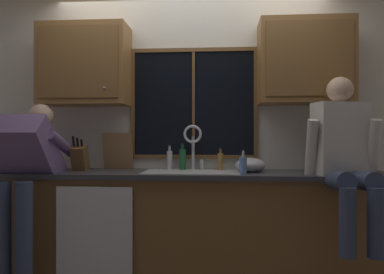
# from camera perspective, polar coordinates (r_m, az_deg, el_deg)

# --- Properties ---
(back_wall) EXTENTS (5.70, 0.12, 2.55)m
(back_wall) POSITION_cam_1_polar(r_m,az_deg,el_deg) (3.48, -0.29, 1.00)
(back_wall) COLOR silver
(back_wall) RESTS_ON floor
(window_glass) EXTENTS (1.10, 0.02, 0.95)m
(window_glass) POSITION_cam_1_polar(r_m,az_deg,el_deg) (3.42, 0.26, 5.21)
(window_glass) COLOR black
(window_frame_top) EXTENTS (1.17, 0.02, 0.04)m
(window_frame_top) POSITION_cam_1_polar(r_m,az_deg,el_deg) (3.49, 0.24, 13.30)
(window_frame_top) COLOR brown
(window_frame_bottom) EXTENTS (1.17, 0.02, 0.04)m
(window_frame_bottom) POSITION_cam_1_polar(r_m,az_deg,el_deg) (3.40, 0.24, -3.07)
(window_frame_bottom) COLOR brown
(window_frame_left) EXTENTS (0.03, 0.02, 0.95)m
(window_frame_left) POSITION_cam_1_polar(r_m,az_deg,el_deg) (3.49, -9.12, 5.10)
(window_frame_left) COLOR brown
(window_frame_right) EXTENTS (0.03, 0.02, 0.95)m
(window_frame_right) POSITION_cam_1_polar(r_m,az_deg,el_deg) (3.42, 9.82, 5.21)
(window_frame_right) COLOR brown
(window_mullion_center) EXTENTS (0.02, 0.02, 0.95)m
(window_mullion_center) POSITION_cam_1_polar(r_m,az_deg,el_deg) (3.41, 0.24, 5.23)
(window_mullion_center) COLOR brown
(lower_cabinet_run) EXTENTS (3.30, 0.58, 0.88)m
(lower_cabinet_run) POSITION_cam_1_polar(r_m,az_deg,el_deg) (3.22, -0.79, -13.91)
(lower_cabinet_run) COLOR brown
(lower_cabinet_run) RESTS_ON floor
(countertop) EXTENTS (3.36, 0.62, 0.04)m
(countertop) POSITION_cam_1_polar(r_m,az_deg,el_deg) (3.12, -0.83, -5.77)
(countertop) COLOR #38383D
(countertop) RESTS_ON lower_cabinet_run
(dishwasher_front) EXTENTS (0.60, 0.02, 0.74)m
(dishwasher_front) POSITION_cam_1_polar(r_m,az_deg,el_deg) (3.05, -14.85, -14.34)
(dishwasher_front) COLOR white
(upper_cabinet_left) EXTENTS (0.78, 0.36, 0.72)m
(upper_cabinet_left) POSITION_cam_1_polar(r_m,az_deg,el_deg) (3.51, -16.25, 10.59)
(upper_cabinet_left) COLOR olive
(upper_cabinet_right) EXTENTS (0.78, 0.36, 0.72)m
(upper_cabinet_right) POSITION_cam_1_polar(r_m,az_deg,el_deg) (3.38, 17.05, 11.01)
(upper_cabinet_right) COLOR olive
(sink) EXTENTS (0.80, 0.46, 0.21)m
(sink) POSITION_cam_1_polar(r_m,az_deg,el_deg) (3.14, -0.12, -7.17)
(sink) COLOR #B7B7BC
(sink) RESTS_ON lower_cabinet_run
(faucet) EXTENTS (0.18, 0.09, 0.40)m
(faucet) POSITION_cam_1_polar(r_m,az_deg,el_deg) (3.29, 0.25, -0.71)
(faucet) COLOR silver
(faucet) RESTS_ON countertop
(person_standing) EXTENTS (0.53, 0.71, 1.50)m
(person_standing) POSITION_cam_1_polar(r_m,az_deg,el_deg) (3.22, -24.40, -4.87)
(person_standing) COLOR #384260
(person_standing) RESTS_ON floor
(person_sitting_on_counter) EXTENTS (0.54, 0.64, 1.26)m
(person_sitting_on_counter) POSITION_cam_1_polar(r_m,az_deg,el_deg) (2.99, 22.47, -2.10)
(person_sitting_on_counter) COLOR #384260
(person_sitting_on_counter) RESTS_ON countertop
(knife_block) EXTENTS (0.12, 0.18, 0.32)m
(knife_block) POSITION_cam_1_polar(r_m,az_deg,el_deg) (3.37, -16.93, -3.15)
(knife_block) COLOR brown
(knife_block) RESTS_ON countertop
(cutting_board) EXTENTS (0.27, 0.09, 0.33)m
(cutting_board) POSITION_cam_1_polar(r_m,az_deg,el_deg) (3.45, -11.38, -2.15)
(cutting_board) COLOR #997047
(cutting_board) RESTS_ON countertop
(mixing_bowl) EXTENTS (0.25, 0.25, 0.13)m
(mixing_bowl) POSITION_cam_1_polar(r_m,az_deg,el_deg) (3.15, 8.98, -4.32)
(mixing_bowl) COLOR #B7B7BC
(mixing_bowl) RESTS_ON countertop
(soap_dispenser) EXTENTS (0.06, 0.07, 0.19)m
(soap_dispenser) POSITION_cam_1_polar(r_m,az_deg,el_deg) (2.96, 7.90, -4.29)
(soap_dispenser) COLOR #668CCC
(soap_dispenser) RESTS_ON countertop
(bottle_green_glass) EXTENTS (0.05, 0.05, 0.22)m
(bottle_green_glass) POSITION_cam_1_polar(r_m,az_deg,el_deg) (3.35, -3.49, -3.48)
(bottle_green_glass) COLOR #B7B7BC
(bottle_green_glass) RESTS_ON countertop
(bottle_tall_clear) EXTENTS (0.06, 0.06, 0.24)m
(bottle_tall_clear) POSITION_cam_1_polar(r_m,az_deg,el_deg) (3.31, -1.47, -3.38)
(bottle_tall_clear) COLOR #1E592D
(bottle_tall_clear) RESTS_ON countertop
(bottle_amber_small) EXTENTS (0.05, 0.05, 0.20)m
(bottle_amber_small) POSITION_cam_1_polar(r_m,az_deg,el_deg) (3.30, 4.41, -3.70)
(bottle_amber_small) COLOR olive
(bottle_amber_small) RESTS_ON countertop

